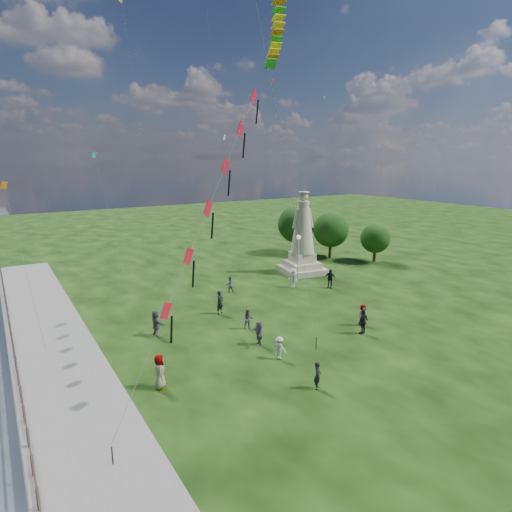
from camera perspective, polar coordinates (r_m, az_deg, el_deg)
ground at (r=60.97m, az=30.51°, el=-0.70°), size 106.50×160.00×0.60m
waterfront at (r=28.66m, az=-26.94°, el=-14.00°), size 200.00×200.00×1.51m
statue at (r=46.20m, az=6.23°, el=1.77°), size 5.02×5.02×8.76m
lamppost at (r=43.57m, az=5.69°, el=1.13°), size 0.43×0.43×4.63m
tree_row at (r=54.21m, az=8.87°, el=3.61°), size 9.43×12.70×6.19m
person_0 at (r=24.22m, az=8.21°, el=-15.47°), size 0.66×0.68×1.56m
person_1 at (r=31.47m, az=-1.05°, el=-8.42°), size 0.88×0.74×1.54m
person_2 at (r=27.22m, az=3.13°, el=-12.12°), size 0.85×1.05×1.45m
person_3 at (r=31.58m, az=14.10°, el=-8.49°), size 1.15×0.74×1.82m
person_4 at (r=33.12m, az=14.04°, el=-7.63°), size 0.88×0.64×1.63m
person_5 at (r=31.12m, az=-13.15°, el=-8.68°), size 0.96×1.83×1.89m
person_6 at (r=34.49m, az=-4.83°, el=-6.19°), size 0.81×0.68×1.90m
person_7 at (r=39.84m, az=-3.57°, el=-3.77°), size 0.80×0.55×1.55m
person_8 at (r=41.32m, az=4.95°, el=-2.94°), size 0.81×1.30×1.88m
person_9 at (r=41.66m, az=9.82°, el=-2.97°), size 1.10×1.21×1.86m
person_10 at (r=24.51m, az=-12.73°, el=-14.81°), size 0.80×1.07×1.94m
person_11 at (r=28.97m, az=0.39°, el=-10.25°), size 1.06×1.66×1.66m
red_kite_train at (r=24.08m, az=-5.40°, el=8.25°), size 12.81×9.35×16.62m
small_kites at (r=43.39m, az=-6.97°, el=17.23°), size 33.12×15.31×31.40m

